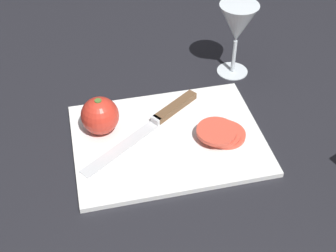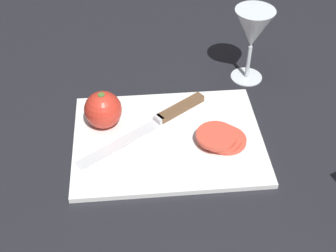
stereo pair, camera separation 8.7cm
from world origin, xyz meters
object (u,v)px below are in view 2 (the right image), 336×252
at_px(knife, 167,116).
at_px(tomato_slice_stack_near, 221,138).
at_px(wine_glass, 253,31).
at_px(whole_tomato, 103,110).

height_order(knife, tomato_slice_stack_near, tomato_slice_stack_near).
bearing_deg(wine_glass, whole_tomato, 24.03).
xyz_separation_m(wine_glass, tomato_slice_stack_near, (0.10, 0.21, -0.10)).
relative_size(wine_glass, tomato_slice_stack_near, 1.73).
height_order(wine_glass, knife, wine_glass).
distance_m(wine_glass, tomato_slice_stack_near, 0.25).
bearing_deg(whole_tomato, wine_glass, -155.97).
xyz_separation_m(whole_tomato, knife, (-0.12, -0.01, -0.03)).
bearing_deg(wine_glass, tomato_slice_stack_near, 65.71).
relative_size(wine_glass, knife, 0.65).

